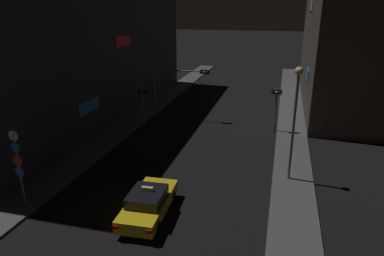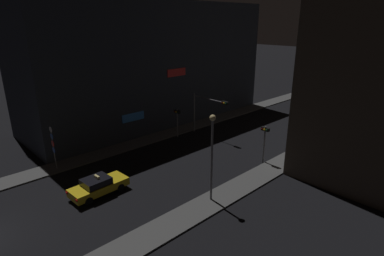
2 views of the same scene
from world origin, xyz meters
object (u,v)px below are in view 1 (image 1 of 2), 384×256
traffic_light_left_kerb (143,99)px  street_lamp_near_block (295,109)px  sign_pole_left (18,163)px  traffic_light_right_kerb (276,101)px  taxi (148,203)px  traffic_light_overhead (176,81)px

traffic_light_left_kerb → street_lamp_near_block: size_ratio=0.49×
sign_pole_left → traffic_light_right_kerb: bearing=50.9°
traffic_light_right_kerb → street_lamp_near_block: size_ratio=0.55×
taxi → traffic_light_left_kerb: bearing=113.0°
traffic_light_left_kerb → street_lamp_near_block: 14.15m
traffic_light_left_kerb → traffic_light_right_kerb: 10.93m
taxi → street_lamp_near_block: (6.60, 5.60, 3.63)m
taxi → sign_pole_left: (-6.50, -0.72, 1.70)m
sign_pole_left → street_lamp_near_block: bearing=25.7°
traffic_light_overhead → street_lamp_near_block: 14.00m
taxi → traffic_light_overhead: size_ratio=0.87×
traffic_light_overhead → traffic_light_right_kerb: bearing=-9.6°
traffic_light_left_kerb → traffic_light_right_kerb: traffic_light_right_kerb is taller
traffic_light_overhead → street_lamp_near_block: size_ratio=0.79×
traffic_light_left_kerb → sign_pole_left: (-1.08, -13.49, 0.07)m
traffic_light_left_kerb → street_lamp_near_block: bearing=-30.8°
street_lamp_near_block → traffic_light_overhead: bearing=135.0°
traffic_light_right_kerb → street_lamp_near_block: (1.16, -8.39, 1.78)m
sign_pole_left → traffic_light_overhead: bearing=78.8°
taxi → traffic_light_right_kerb: (5.44, 13.99, 1.86)m
taxi → traffic_light_overhead: (-3.29, 15.47, 2.73)m
traffic_light_overhead → traffic_light_left_kerb: size_ratio=1.59×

